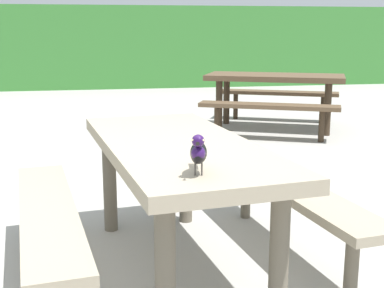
# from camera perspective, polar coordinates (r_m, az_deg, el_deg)

# --- Properties ---
(ground_plane) EXTENTS (60.00, 60.00, 0.00)m
(ground_plane) POSITION_cam_1_polar(r_m,az_deg,el_deg) (2.91, -6.93, -15.10)
(ground_plane) COLOR #A3A099
(hedge_wall) EXTENTS (28.00, 2.03, 1.85)m
(hedge_wall) POSITION_cam_1_polar(r_m,az_deg,el_deg) (13.03, -10.05, 10.36)
(hedge_wall) COLOR #387A33
(hedge_wall) RESTS_ON ground
(picnic_table_foreground) EXTENTS (1.89, 1.92, 0.74)m
(picnic_table_foreground) POSITION_cam_1_polar(r_m,az_deg,el_deg) (2.90, -1.55, -3.26)
(picnic_table_foreground) COLOR gray
(picnic_table_foreground) RESTS_ON ground
(bird_grackle) EXTENTS (0.11, 0.28, 0.18)m
(bird_grackle) POSITION_cam_1_polar(r_m,az_deg,el_deg) (2.17, 0.71, -0.82)
(bird_grackle) COLOR black
(bird_grackle) RESTS_ON picnic_table_foreground
(picnic_table_mid_left) EXTENTS (2.26, 2.24, 0.74)m
(picnic_table_mid_left) POSITION_cam_1_polar(r_m,az_deg,el_deg) (7.19, 8.92, 5.97)
(picnic_table_mid_left) COLOR brown
(picnic_table_mid_left) RESTS_ON ground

